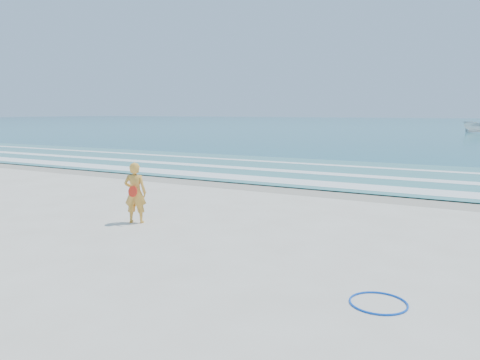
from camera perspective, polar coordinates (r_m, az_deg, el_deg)
The scene contains 9 objects.
ground at distance 9.65m, azimuth -15.03°, elevation -8.67°, with size 400.00×400.00×0.00m, color silver.
wet_sand at distance 17.11m, azimuth 6.32°, elevation -1.03°, with size 400.00×2.40×0.00m, color #B2A893.
ocean at distance 111.82m, azimuth 25.79°, elevation 6.13°, with size 400.00×190.00×0.04m, color #19727F.
shallow at distance 21.76m, azimuth 11.41°, elevation 0.98°, with size 400.00×10.00×0.01m, color #59B7AD.
foam_near at distance 18.30m, azimuth 7.90°, elevation -0.29°, with size 400.00×1.40×0.01m, color white.
foam_mid at distance 21.00m, azimuth 10.75°, elevation 0.76°, with size 400.00×0.90×0.01m, color white.
foam_far at distance 24.14m, azimuth 13.22°, elevation 1.66°, with size 400.00×0.60×0.01m, color white.
hoop at distance 7.33m, azimuth 16.52°, elevation -14.16°, with size 0.84×0.84×0.03m, color blue.
woman at distance 11.98m, azimuth -12.65°, elevation -1.52°, with size 0.66×0.56×1.53m.
Camera 1 is at (6.48, -6.59, 2.78)m, focal length 35.00 mm.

